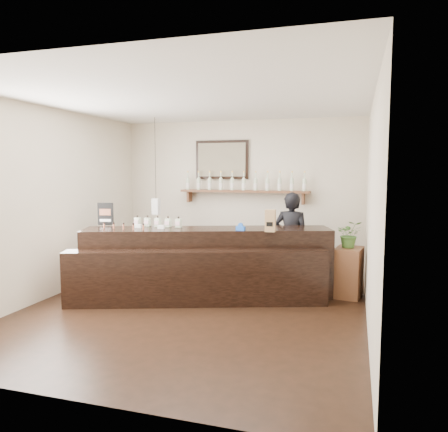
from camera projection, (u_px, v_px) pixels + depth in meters
ground at (193, 309)px, 5.93m from camera, size 5.00×5.00×0.00m
room_shell at (192, 184)px, 5.75m from camera, size 5.00×5.00×5.00m
back_wall_decor at (231, 177)px, 8.05m from camera, size 2.66×0.96×1.69m
counter at (204, 266)px, 6.43m from camera, size 3.67×2.11×1.19m
promo_sign at (106, 214)px, 6.88m from camera, size 0.25×0.06×0.35m
paper_bag at (270, 221)px, 6.13m from camera, size 0.15×0.11×0.31m
tape_dispenser at (241, 228)px, 6.27m from camera, size 0.14×0.07×0.11m
side_cabinet at (348, 272)px, 6.52m from camera, size 0.45×0.56×0.74m
potted_plant at (350, 234)px, 6.46m from camera, size 0.41×0.37×0.41m
shopkeeper at (291, 234)px, 7.00m from camera, size 0.67×0.47×1.74m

